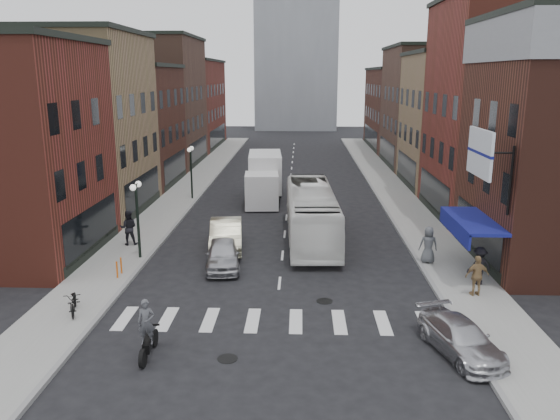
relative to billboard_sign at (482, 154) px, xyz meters
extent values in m
plane|color=black|center=(-8.59, -0.50, -6.13)|extent=(160.00, 160.00, 0.00)
cube|color=gray|center=(-17.09, 21.50, -6.06)|extent=(3.00, 74.00, 0.15)
cube|color=gray|center=(-0.09, 21.50, -6.06)|extent=(3.00, 74.00, 0.15)
cube|color=gray|center=(-15.59, 21.50, -6.13)|extent=(0.20, 74.00, 0.16)
cube|color=gray|center=(-1.59, 21.50, -6.13)|extent=(0.20, 74.00, 0.16)
cube|color=silver|center=(-8.59, -3.50, -6.13)|extent=(12.00, 2.20, 0.01)
cube|color=black|center=(-18.61, 4.00, -4.53)|extent=(0.08, 7.20, 2.20)
cube|color=#9E8257|center=(-23.59, 13.50, -0.13)|extent=(10.00, 10.00, 12.00)
cube|color=black|center=(-18.61, 13.50, -4.53)|extent=(0.08, 8.00, 2.20)
cube|color=black|center=(-23.59, 13.50, 6.02)|extent=(10.30, 10.20, 0.30)
cube|color=#4B241B|center=(-23.59, 23.50, -1.13)|extent=(10.00, 10.00, 10.00)
cube|color=black|center=(-18.61, 23.50, -4.53)|extent=(0.08, 8.00, 2.20)
cube|color=black|center=(-23.59, 23.50, 4.02)|extent=(10.30, 10.20, 0.30)
cube|color=brown|center=(-23.59, 34.50, 0.37)|extent=(10.00, 12.00, 13.00)
cube|color=black|center=(-18.61, 34.50, -4.53)|extent=(0.08, 9.60, 2.20)
cube|color=black|center=(-23.59, 34.50, 7.02)|extent=(10.30, 12.20, 0.30)
cube|color=maroon|center=(-23.59, 48.50, -0.63)|extent=(10.00, 16.00, 11.00)
cube|color=black|center=(-18.61, 48.50, -4.53)|extent=(0.08, 12.80, 2.20)
cube|color=black|center=(-23.59, 48.50, 5.02)|extent=(10.30, 16.20, 0.30)
cube|color=black|center=(1.43, 4.00, -4.53)|extent=(0.08, 7.20, 2.20)
cube|color=maroon|center=(6.41, 13.50, 0.87)|extent=(10.00, 10.00, 14.00)
cube|color=black|center=(1.43, 13.50, -4.53)|extent=(0.08, 8.00, 2.20)
cube|color=#9E8257|center=(6.41, 23.50, -0.63)|extent=(10.00, 10.00, 11.00)
cube|color=black|center=(1.43, 23.50, -4.53)|extent=(0.08, 8.00, 2.20)
cube|color=black|center=(6.41, 23.50, 5.02)|extent=(10.30, 10.20, 0.30)
cube|color=brown|center=(6.41, 34.50, -0.13)|extent=(10.00, 12.00, 12.00)
cube|color=black|center=(1.43, 34.50, -4.53)|extent=(0.08, 9.60, 2.20)
cube|color=black|center=(6.41, 34.50, 6.02)|extent=(10.30, 12.20, 0.30)
cube|color=#4B241B|center=(6.41, 48.50, -1.13)|extent=(10.00, 16.00, 10.00)
cube|color=black|center=(1.43, 48.50, -4.53)|extent=(0.08, 12.80, 2.20)
cube|color=black|center=(6.41, 48.50, 4.02)|extent=(10.30, 16.20, 0.30)
cube|color=navy|center=(0.51, 2.00, -3.43)|extent=(1.80, 5.00, 0.15)
cube|color=navy|center=(-0.34, 2.00, -3.78)|extent=(0.10, 5.00, 0.70)
cylinder|color=black|center=(1.31, 0.00, -1.13)|extent=(0.12, 0.12, 3.00)
cylinder|color=black|center=(0.61, 0.00, 0.07)|extent=(1.40, 0.08, 0.08)
cube|color=silver|center=(-0.09, 0.00, 0.07)|extent=(0.12, 3.00, 2.00)
cylinder|color=black|center=(-15.99, 3.50, -4.13)|extent=(0.14, 0.14, 4.00)
cylinder|color=black|center=(-15.99, 3.50, -2.13)|extent=(0.06, 0.90, 0.06)
sphere|color=white|center=(-15.99, 3.05, -2.18)|extent=(0.32, 0.32, 0.32)
sphere|color=white|center=(-15.99, 3.95, -2.18)|extent=(0.32, 0.32, 0.32)
cylinder|color=black|center=(-15.99, 17.50, -4.13)|extent=(0.14, 0.14, 4.00)
cylinder|color=black|center=(-15.99, 17.50, -2.13)|extent=(0.06, 0.90, 0.06)
sphere|color=white|center=(-15.99, 17.05, -2.18)|extent=(0.32, 0.32, 0.32)
sphere|color=white|center=(-15.99, 17.95, -2.18)|extent=(0.32, 0.32, 0.32)
cylinder|color=#D8590C|center=(-16.19, 0.50, -5.58)|extent=(0.08, 0.08, 0.80)
cylinder|color=#D8590C|center=(-16.19, 1.10, -5.58)|extent=(0.08, 0.08, 0.80)
cube|color=silver|center=(-10.42, 14.94, -4.80)|extent=(2.53, 2.71, 2.46)
cube|color=black|center=(-10.42, 14.94, -4.56)|extent=(2.49, 1.54, 1.08)
cube|color=silver|center=(-10.42, 18.68, -4.07)|extent=(2.80, 5.27, 2.85)
cube|color=navy|center=(-10.42, 18.68, -4.07)|extent=(2.63, 2.13, 1.18)
cube|color=black|center=(-10.42, 18.48, -5.69)|extent=(2.59, 6.53, 0.34)
cylinder|color=black|center=(-11.56, 15.14, -5.69)|extent=(0.28, 0.89, 0.89)
cylinder|color=black|center=(-9.29, 15.14, -5.69)|extent=(0.28, 0.89, 0.89)
cylinder|color=black|center=(-11.56, 18.48, -5.69)|extent=(0.28, 0.89, 0.89)
cylinder|color=black|center=(-9.29, 18.48, -5.69)|extent=(0.28, 0.89, 0.89)
cylinder|color=black|center=(-11.56, 20.45, -5.69)|extent=(0.28, 0.89, 0.89)
cylinder|color=black|center=(-9.29, 20.45, -5.69)|extent=(0.28, 0.89, 0.89)
cylinder|color=black|center=(-12.80, -5.70, -5.82)|extent=(0.13, 0.63, 0.63)
cylinder|color=black|center=(-12.80, -7.14, -5.82)|extent=(0.13, 0.63, 0.63)
cube|color=black|center=(-12.80, -6.42, -5.61)|extent=(0.37, 1.17, 0.34)
cube|color=black|center=(-12.80, -5.89, -5.22)|extent=(0.53, 0.12, 0.06)
imported|color=#4B4D52|center=(-12.80, -6.51, -4.81)|extent=(0.62, 0.44, 1.58)
imported|color=white|center=(-7.01, 7.53, -4.57)|extent=(3.07, 11.30, 3.12)
imported|color=#B4B4B9|center=(-11.50, 2.50, -5.43)|extent=(2.16, 4.31, 1.41)
imported|color=beige|center=(-11.74, 5.50, -5.32)|extent=(2.26, 5.08, 1.62)
imported|color=#BABABF|center=(-2.09, -5.85, -5.55)|extent=(2.71, 4.34, 1.17)
imported|color=black|center=(-16.65, -3.34, -5.51)|extent=(1.17, 1.91, 0.95)
imported|color=black|center=(-17.21, 5.64, -5.01)|extent=(1.02, 0.68, 1.95)
imported|color=black|center=(0.46, 0.40, -5.11)|extent=(1.22, 0.79, 1.74)
imported|color=#92724A|center=(-0.05, -0.95, -5.09)|extent=(1.11, 0.67, 1.79)
imported|color=#505357|center=(-1.19, 3.25, -5.05)|extent=(0.94, 0.64, 1.87)
camera|label=1|loc=(-7.66, -23.22, 3.28)|focal=35.00mm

